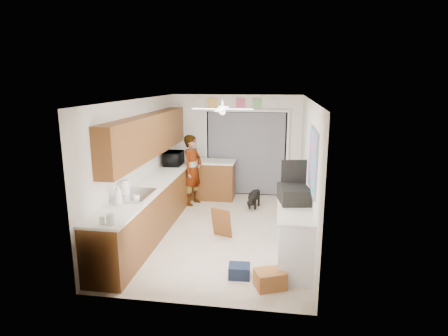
{
  "coord_description": "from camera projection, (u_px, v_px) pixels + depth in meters",
  "views": [
    {
      "loc": [
        1.07,
        -6.71,
        2.84
      ],
      "look_at": [
        0.0,
        0.4,
        1.15
      ],
      "focal_mm": 30.0,
      "sensor_mm": 36.0,
      "label": 1
    }
  ],
  "objects": [
    {
      "name": "cabinet_door_panel",
      "position": [
        221.0,
        223.0,
        6.88
      ],
      "size": [
        0.41,
        0.26,
        0.56
      ],
      "primitive_type": "cube",
      "rotation": [
        0.21,
        0.0,
        -0.34
      ],
      "color": "brown",
      "rests_on": "floor"
    },
    {
      "name": "suitcase_lid",
      "position": [
        294.0,
        175.0,
        6.19
      ],
      "size": [
        0.42,
        0.1,
        0.5
      ],
      "primitive_type": "cube",
      "rotation": [
        0.0,
        0.0,
        0.17
      ],
      "color": "black",
      "rests_on": "suitcase"
    },
    {
      "name": "right_counter_base",
      "position": [
        295.0,
        238.0,
        5.81
      ],
      "size": [
        0.5,
        1.4,
        0.9
      ],
      "primitive_type": "cube",
      "color": "white",
      "rests_on": "floor"
    },
    {
      "name": "wall_right",
      "position": [
        308.0,
        171.0,
        6.75
      ],
      "size": [
        0.0,
        5.0,
        5.0
      ],
      "primitive_type": "plane",
      "rotation": [
        1.57,
        0.0,
        -1.57
      ],
      "color": "white",
      "rests_on": "ground"
    },
    {
      "name": "cardboard_box",
      "position": [
        270.0,
        279.0,
        5.23
      ],
      "size": [
        0.49,
        0.44,
        0.25
      ],
      "primitive_type": "cube",
      "rotation": [
        0.0,
        0.0,
        0.39
      ],
      "color": "#98562F",
      "rests_on": "floor"
    },
    {
      "name": "jar_b",
      "position": [
        102.0,
        220.0,
        5.05
      ],
      "size": [
        0.09,
        0.09,
        0.11
      ],
      "primitive_type": "cylinder",
      "rotation": [
        0.0,
        0.0,
        0.27
      ],
      "color": "silver",
      "rests_on": "left_countertop"
    },
    {
      "name": "header_frame_3",
      "position": [
        257.0,
        103.0,
        9.04
      ],
      "size": [
        0.22,
        0.02,
        0.22
      ],
      "primitive_type": "cube",
      "color": "#73B265",
      "rests_on": "wall_back"
    },
    {
      "name": "curtain_panel",
      "position": [
        246.0,
        154.0,
        9.33
      ],
      "size": [
        1.9,
        0.03,
        2.05
      ],
      "primitive_type": "cube",
      "color": "slate",
      "rests_on": "wall_back"
    },
    {
      "name": "soap_bottle",
      "position": [
        118.0,
        194.0,
        5.85
      ],
      "size": [
        0.17,
        0.17,
        0.33
      ],
      "primitive_type": "imported",
      "rotation": [
        0.0,
        0.0,
        0.38
      ],
      "color": "silver",
      "rests_on": "left_countertop"
    },
    {
      "name": "left_base_cabinets",
      "position": [
        156.0,
        205.0,
        7.35
      ],
      "size": [
        0.6,
        4.8,
        0.9
      ],
      "primitive_type": "cube",
      "color": "brown",
      "rests_on": "floor"
    },
    {
      "name": "jar_a",
      "position": [
        110.0,
        219.0,
        5.03
      ],
      "size": [
        0.11,
        0.11,
        0.15
      ],
      "primitive_type": "cylinder",
      "rotation": [
        0.0,
        0.0,
        -0.01
      ],
      "color": "silver",
      "rests_on": "left_countertop"
    },
    {
      "name": "peninsula_top",
      "position": [
        213.0,
        162.0,
        9.05
      ],
      "size": [
        1.04,
        0.64,
        0.04
      ],
      "primitive_type": "cube",
      "color": "white",
      "rests_on": "peninsula_base"
    },
    {
      "name": "faucet",
      "position": [
        125.0,
        190.0,
        6.28
      ],
      "size": [
        0.03,
        0.03,
        0.22
      ],
      "primitive_type": "cylinder",
      "color": "silver",
      "rests_on": "left_countertop"
    },
    {
      "name": "cup",
      "position": [
        136.0,
        198.0,
        6.06
      ],
      "size": [
        0.14,
        0.14,
        0.09
      ],
      "primitive_type": "imported",
      "rotation": [
        0.0,
        0.0,
        0.37
      ],
      "color": "white",
      "rests_on": "left_countertop"
    },
    {
      "name": "header_frame_2",
      "position": [
        241.0,
        103.0,
        9.1
      ],
      "size": [
        0.22,
        0.02,
        0.22
      ],
      "primitive_type": "cube",
      "color": "#DA5177",
      "rests_on": "wall_back"
    },
    {
      "name": "ceiling",
      "position": [
        221.0,
        100.0,
        6.69
      ],
      "size": [
        5.0,
        5.0,
        0.0
      ],
      "primitive_type": "plane",
      "rotation": [
        3.14,
        0.0,
        0.0
      ],
      "color": "white",
      "rests_on": "ground"
    },
    {
      "name": "wall_front",
      "position": [
        189.0,
        214.0,
        4.57
      ],
      "size": [
        3.2,
        0.0,
        3.2
      ],
      "primitive_type": "plane",
      "rotation": [
        -1.57,
        0.0,
        0.0
      ],
      "color": "white",
      "rests_on": "ground"
    },
    {
      "name": "dog",
      "position": [
        254.0,
        199.0,
        8.53
      ],
      "size": [
        0.35,
        0.57,
        0.42
      ],
      "primitive_type": "cube",
      "rotation": [
        0.0,
        0.0,
        -0.24
      ],
      "color": "black",
      "rests_on": "floor"
    },
    {
      "name": "door_trim_head",
      "position": [
        247.0,
        111.0,
        9.09
      ],
      "size": [
        2.1,
        0.04,
        0.06
      ],
      "primitive_type": "cube",
      "color": "white",
      "rests_on": "wall_back"
    },
    {
      "name": "header_frame_0",
      "position": [
        212.0,
        103.0,
        9.2
      ],
      "size": [
        0.22,
        0.02,
        0.22
      ],
      "primitive_type": "cube",
      "color": "#F6B952",
      "rests_on": "wall_back"
    },
    {
      "name": "upper_cabinets",
      "position": [
        149.0,
        135.0,
        7.25
      ],
      "size": [
        0.32,
        4.0,
        0.8
      ],
      "primitive_type": "cube",
      "color": "brown",
      "rests_on": "wall_left"
    },
    {
      "name": "peninsula_base",
      "position": [
        214.0,
        180.0,
        9.16
      ],
      "size": [
        1.0,
        0.6,
        0.9
      ],
      "primitive_type": "cube",
      "color": "brown",
      "rests_on": "floor"
    },
    {
      "name": "left_countertop",
      "position": [
        155.0,
        182.0,
        7.24
      ],
      "size": [
        0.62,
        4.8,
        0.04
      ],
      "primitive_type": "cube",
      "color": "white",
      "rests_on": "left_base_cabinets"
    },
    {
      "name": "header_frame_4",
      "position": [
        274.0,
        103.0,
        8.99
      ],
      "size": [
        0.22,
        0.02,
        0.22
      ],
      "primitive_type": "cube",
      "color": "silver",
      "rests_on": "wall_back"
    },
    {
      "name": "sink_basin",
      "position": [
        136.0,
        196.0,
        6.27
      ],
      "size": [
        0.5,
        0.76,
        0.06
      ],
      "primitive_type": "cube",
      "color": "silver",
      "rests_on": "left_countertop"
    },
    {
      "name": "abstract_painting",
      "position": [
        313.0,
        160.0,
        5.7
      ],
      "size": [
        0.03,
        1.15,
        0.95
      ],
      "primitive_type": "cube",
      "color": "#DF529E",
      "rests_on": "wall_right"
    },
    {
      "name": "ceiling_fan",
      "position": [
        222.0,
        109.0,
        6.93
      ],
      "size": [
        1.14,
        1.14,
        0.24
      ],
      "primitive_type": "cube",
      "color": "white",
      "rests_on": "ceiling"
    },
    {
      "name": "back_opening_recess",
      "position": [
        246.0,
        154.0,
        9.37
      ],
      "size": [
        2.0,
        0.06,
        2.1
      ],
      "primitive_type": "cube",
      "color": "black",
      "rests_on": "wall_back"
    },
    {
      "name": "right_counter_top",
      "position": [
        295.0,
        209.0,
        5.71
      ],
      "size": [
        0.54,
        1.44,
        0.04
      ],
      "primitive_type": "cube",
      "color": "white",
      "rests_on": "right_counter_base"
    },
    {
      "name": "wall_left",
      "position": [
        139.0,
        165.0,
        7.21
      ],
      "size": [
        0.0,
        5.0,
        5.0
      ],
      "primitive_type": "plane",
      "rotation": [
        1.57,
        0.0,
        1.57
      ],
      "color": "white",
      "rests_on": "ground"
    },
    {
      "name": "suitcase_rim",
      "position": [
        293.0,
        201.0,
        5.99
      ],
      "size": [
        0.53,
        0.65,
        0.02
      ],
      "primitive_type": "cube",
      "rotation": [
        0.0,
        0.0,
        0.17
      ],
      "color": "yellow",
      "rests_on": "suitcase"
    },
    {
      "name": "man",
      "position": [
        193.0,
        170.0,
        8.65
      ],
      "size": [
        0.57,
        0.69,
        1.63
      ],
      "primitive_type": "imported",
      "rotation": [
        0.0,
        0.0,
        1.22
      ],
      "color": "white",
      "rests_on": "floor"
    },
    {
      "name": "wall_back",
      "position": [
        236.0,
        145.0,
        9.39
      ],
      "size": [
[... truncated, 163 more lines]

